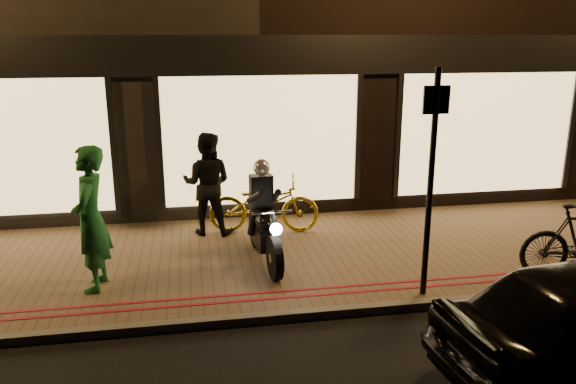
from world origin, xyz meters
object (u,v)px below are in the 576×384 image
object	(u,v)px
sign_post	(431,173)
bicycle_gold	(264,204)
person_green	(91,219)
motorcycle	(264,223)

from	to	relation	value
sign_post	bicycle_gold	world-z (taller)	sign_post
bicycle_gold	person_green	xyz separation A→B (m)	(-2.59, -1.90, 0.49)
motorcycle	bicycle_gold	xyz separation A→B (m)	(0.18, 1.35, -0.11)
sign_post	person_green	bearing A→B (deg)	167.73
motorcycle	person_green	size ratio (longest dim) A/B	0.98
sign_post	person_green	size ratio (longest dim) A/B	1.51
sign_post	person_green	distance (m)	4.53
bicycle_gold	person_green	bearing A→B (deg)	136.12
sign_post	bicycle_gold	size ratio (longest dim) A/B	1.55
person_green	motorcycle	bearing A→B (deg)	107.25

